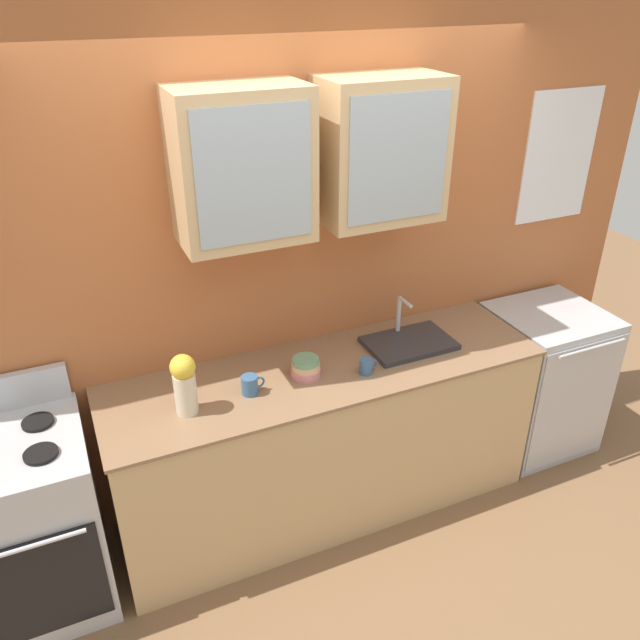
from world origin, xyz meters
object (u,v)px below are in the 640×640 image
Objects in this scene: sink_faucet at (409,342)px; cup_near_bowls at (250,385)px; stove_range at (27,525)px; vase at (184,383)px; bowl_stack at (306,368)px; dishwasher at (541,378)px; cup_near_sink at (366,366)px.

cup_near_bowls is at bearing -175.06° from sink_faucet.
stove_range is 3.64× the size of vase.
sink_faucet is at bearing 4.66° from vase.
dishwasher is at bearing 0.35° from bowl_stack.
stove_range is 2.10m from sink_faucet.
dishwasher is at bearing -2.27° from sink_faucet.
stove_range is 1.22m from cup_near_bowls.
vase is 3.02× the size of cup_near_sink.
cup_near_sink is 0.86× the size of cup_near_bowls.
vase is 0.33× the size of dishwasher.
stove_range is 1.01m from vase.
stove_range is 2.36× the size of sink_faucet.
stove_range is at bearing 177.59° from cup_near_bowls.
sink_faucet is at bearing 23.88° from cup_near_sink.
cup_near_sink reaches higher than dishwasher.
sink_faucet is at bearing 177.73° from dishwasher.
bowl_stack is 0.31m from cup_near_bowls.
cup_near_bowls is 1.99m from dishwasher.
bowl_stack reaches higher than cup_near_sink.
vase reaches higher than dishwasher.
sink_faucet is at bearing 4.42° from bowl_stack.
stove_range is 1.19× the size of dishwasher.
dishwasher is at bearing 1.25° from cup_near_bowls.
cup_near_sink is (0.29, -0.10, -0.01)m from bowl_stack.
bowl_stack is at bearing -175.58° from sink_faucet.
stove_range is at bearing -179.03° from sink_faucet.
stove_range is at bearing 175.13° from vase.
sink_faucet reaches higher than bowl_stack.
cup_near_sink is 1.42m from dishwasher.
bowl_stack is (1.41, -0.01, 0.51)m from stove_range.
cup_near_sink is at bearing -6.66° from cup_near_bowls.
dishwasher is (1.33, 0.11, -0.51)m from cup_near_sink.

